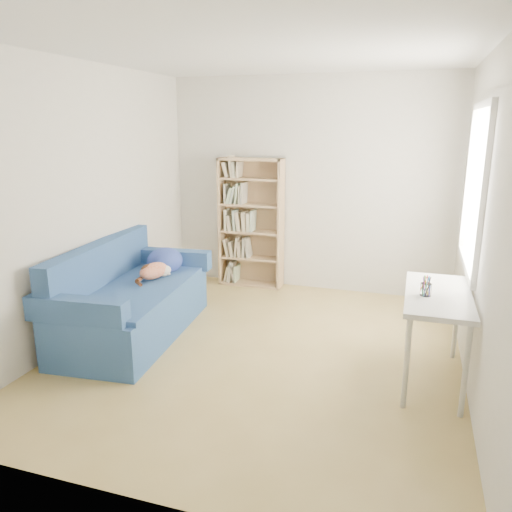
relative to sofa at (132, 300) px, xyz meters
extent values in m
plane|color=#A78B4B|center=(1.34, -0.02, -0.35)|extent=(4.00, 4.00, 0.00)
cube|color=silver|center=(1.34, 1.98, 0.95)|extent=(3.50, 0.04, 2.60)
cube|color=silver|center=(1.34, -2.02, 0.95)|extent=(3.50, 0.04, 2.60)
cube|color=silver|center=(-0.41, -0.02, 0.95)|extent=(0.04, 4.00, 2.60)
cube|color=silver|center=(3.09, -0.02, 0.95)|extent=(0.04, 4.00, 2.60)
cube|color=white|center=(1.34, -0.02, 2.25)|extent=(3.50, 4.00, 0.04)
cube|color=white|center=(3.08, 0.58, 1.15)|extent=(0.01, 1.20, 1.30)
cube|color=navy|center=(0.04, -0.03, -0.11)|extent=(1.03, 1.91, 0.46)
cube|color=navy|center=(-0.31, -0.03, 0.34)|extent=(0.32, 1.85, 0.45)
cube|color=navy|center=(0.04, 0.81, 0.22)|extent=(0.88, 0.24, 0.21)
cube|color=navy|center=(0.04, -0.87, 0.22)|extent=(0.88, 0.24, 0.21)
cube|color=navy|center=(0.06, -0.03, 0.14)|extent=(1.00, 1.77, 0.05)
ellipsoid|color=#30449A|center=(0.07, 0.58, 0.26)|extent=(0.37, 0.41, 0.28)
ellipsoid|color=#BD3715|center=(0.11, 0.26, 0.24)|extent=(0.25, 0.40, 0.15)
ellipsoid|color=silver|center=(0.17, 0.37, 0.22)|extent=(0.14, 0.18, 0.10)
ellipsoid|color=#33190E|center=(0.09, 0.21, 0.28)|extent=(0.14, 0.20, 0.07)
sphere|color=#BD3715|center=(0.13, 0.53, 0.28)|extent=(0.14, 0.14, 0.14)
cone|color=#BD3715|center=(0.11, 0.56, 0.34)|extent=(0.06, 0.06, 0.07)
cone|color=#BD3715|center=(0.11, 0.50, 0.34)|extent=(0.06, 0.06, 0.07)
cylinder|color=green|center=(0.13, 0.46, 0.26)|extent=(0.11, 0.05, 0.11)
cylinder|color=#33190E|center=(0.09, 0.04, 0.21)|extent=(0.07, 0.15, 0.05)
cube|color=tan|center=(0.24, 1.84, 0.47)|extent=(0.03, 0.25, 1.63)
cube|color=tan|center=(1.02, 1.84, 0.47)|extent=(0.03, 0.25, 1.63)
cube|color=tan|center=(0.63, 1.84, 1.26)|extent=(0.81, 0.25, 0.03)
cube|color=tan|center=(0.63, 1.84, -0.33)|extent=(0.81, 0.25, 0.03)
cube|color=tan|center=(0.63, 1.95, 0.47)|extent=(0.81, 0.02, 1.63)
cube|color=silver|center=(2.82, -0.10, 0.38)|extent=(0.50, 1.08, 0.04)
cylinder|color=silver|center=(3.02, 0.39, 0.01)|extent=(0.04, 0.04, 0.71)
cylinder|color=silver|center=(3.02, -0.59, 0.01)|extent=(0.04, 0.04, 0.71)
cylinder|color=silver|center=(2.62, 0.39, 0.01)|extent=(0.04, 0.04, 0.71)
cylinder|color=silver|center=(2.62, -0.59, 0.01)|extent=(0.04, 0.04, 0.71)
cylinder|color=white|center=(2.72, -0.19, 0.45)|extent=(0.08, 0.08, 0.10)
camera|label=1|loc=(2.59, -4.04, 1.68)|focal=35.00mm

